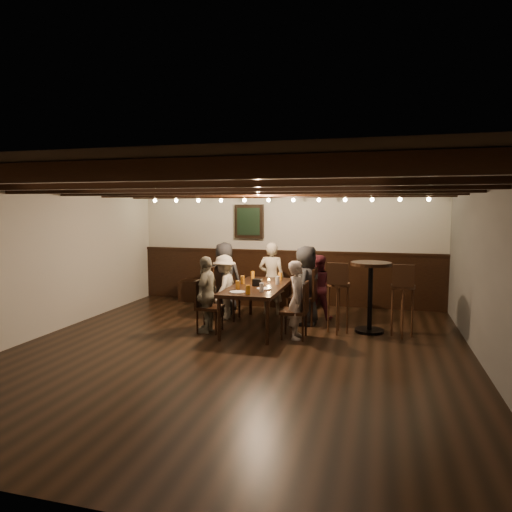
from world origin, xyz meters
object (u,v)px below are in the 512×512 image
(person_bench_right, at_px, (318,287))
(person_right_far, at_px, (297,300))
(bar_stool_left, at_px, (338,307))
(chair_left_near, at_px, (226,303))
(high_top_table, at_px, (370,286))
(person_right_near, at_px, (306,285))
(bar_stool_right, at_px, (402,310))
(chair_left_far, at_px, (209,316))
(chair_right_near, at_px, (304,307))
(person_bench_left, at_px, (224,278))
(dining_table, at_px, (258,289))
(person_left_far, at_px, (207,294))
(chair_right_far, at_px, (295,321))
(person_left_near, at_px, (224,287))
(person_bench_centre, at_px, (272,278))

(person_bench_right, distance_m, person_right_far, 1.36)
(bar_stool_left, bearing_deg, person_bench_right, 116.95)
(chair_left_near, bearing_deg, person_right_far, 58.53)
(high_top_table, bearing_deg, person_right_near, 168.18)
(bar_stool_right, bearing_deg, chair_left_far, -167.45)
(chair_left_far, distance_m, chair_right_near, 1.70)
(chair_right_near, xyz_separation_m, high_top_table, (1.13, -0.23, 0.46))
(chair_right_near, distance_m, bar_stool_left, 0.77)
(person_bench_right, relative_size, bar_stool_right, 1.01)
(chair_left_near, height_order, person_bench_left, person_bench_left)
(dining_table, height_order, high_top_table, high_top_table)
(person_left_far, xyz_separation_m, person_right_near, (1.49, 0.92, 0.06))
(chair_right_far, bearing_deg, person_left_far, 90.00)
(dining_table, bearing_deg, person_bench_right, 45.00)
(person_bench_left, distance_m, person_bench_right, 1.80)
(chair_right_near, relative_size, person_left_far, 0.79)
(person_left_far, distance_m, bar_stool_left, 2.15)
(dining_table, height_order, person_left_near, person_left_near)
(person_left_near, bearing_deg, person_bench_left, -161.57)
(chair_right_far, bearing_deg, person_right_far, -90.00)
(person_left_far, bearing_deg, person_bench_right, 129.29)
(person_bench_centre, bearing_deg, chair_left_far, 64.41)
(person_bench_left, xyz_separation_m, person_left_far, (0.16, -1.35, -0.06))
(person_bench_centre, relative_size, bar_stool_left, 1.18)
(chair_right_near, xyz_separation_m, person_right_near, (0.03, 0.00, 0.39))
(chair_left_far, distance_m, person_bench_left, 1.43)
(person_right_far, xyz_separation_m, bar_stool_left, (0.59, 0.46, -0.17))
(bar_stool_left, bearing_deg, person_right_near, 143.82)
(person_left_near, relative_size, bar_stool_left, 1.01)
(person_left_near, xyz_separation_m, bar_stool_left, (2.10, -0.42, -0.16))
(chair_right_near, bearing_deg, person_bench_left, 74.48)
(chair_left_far, distance_m, person_left_near, 0.96)
(chair_left_far, relative_size, chair_right_far, 0.97)
(chair_left_near, xyz_separation_m, chair_right_far, (1.45, -0.88, -0.03))
(person_bench_centre, xyz_separation_m, person_left_far, (-0.73, -1.51, -0.07))
(person_bench_centre, height_order, person_right_far, person_bench_centre)
(person_left_near, relative_size, high_top_table, 1.02)
(chair_left_far, height_order, person_left_far, person_left_far)
(person_left_near, bearing_deg, person_bench_centre, 128.66)
(chair_left_near, bearing_deg, chair_right_far, 57.98)
(dining_table, height_order, bar_stool_left, bar_stool_left)
(person_bench_left, relative_size, person_right_far, 1.13)
(person_right_far, bearing_deg, person_bench_right, -6.34)
(bar_stool_left, bearing_deg, person_bench_centre, 142.76)
(dining_table, distance_m, person_right_far, 0.88)
(person_bench_left, distance_m, person_right_near, 1.71)
(chair_left_near, relative_size, person_bench_centre, 0.71)
(person_left_far, height_order, bar_stool_right, person_left_far)
(person_left_far, relative_size, person_right_far, 1.03)
(chair_right_near, relative_size, person_right_near, 0.72)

